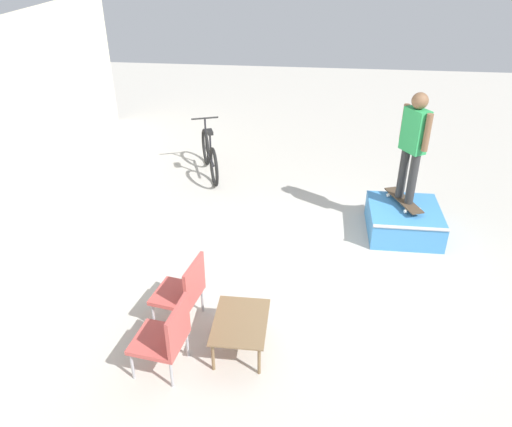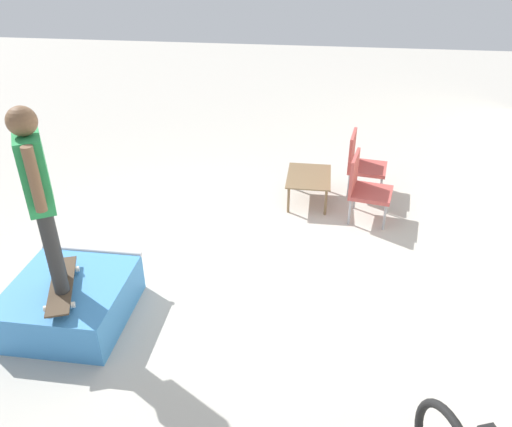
# 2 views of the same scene
# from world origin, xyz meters

# --- Properties ---
(ground_plane) EXTENTS (24.00, 24.00, 0.00)m
(ground_plane) POSITION_xyz_m (0.00, 0.00, 0.00)
(ground_plane) COLOR #B7B2A8
(skate_ramp_box) EXTENTS (1.15, 1.07, 0.44)m
(skate_ramp_box) POSITION_xyz_m (1.37, -1.14, 0.21)
(skate_ramp_box) COLOR #3D84C6
(skate_ramp_box) RESTS_ON ground_plane
(skateboard_on_ramp) EXTENTS (0.89, 0.50, 0.07)m
(skateboard_on_ramp) POSITION_xyz_m (1.49, -1.12, 0.50)
(skateboard_on_ramp) COLOR #473828
(skateboard_on_ramp) RESTS_ON skate_ramp_box
(person_skater) EXTENTS (0.50, 0.37, 1.67)m
(person_skater) POSITION_xyz_m (1.49, -1.12, 1.49)
(person_skater) COLOR #2D2D2D
(person_skater) RESTS_ON skateboard_on_ramp
(coffee_table) EXTENTS (0.82, 0.59, 0.39)m
(coffee_table) POSITION_xyz_m (-1.37, 1.02, 0.34)
(coffee_table) COLOR brown
(coffee_table) RESTS_ON ground_plane
(patio_chair_left) EXTENTS (0.59, 0.59, 0.88)m
(patio_chair_left) POSITION_xyz_m (-1.77, 1.74, 0.47)
(patio_chair_left) COLOR #99999E
(patio_chair_left) RESTS_ON ground_plane
(patio_chair_right) EXTENTS (0.61, 0.61, 0.88)m
(patio_chair_right) POSITION_xyz_m (-1.00, 1.74, 0.47)
(patio_chair_right) COLOR #99999E
(patio_chair_right) RESTS_ON ground_plane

